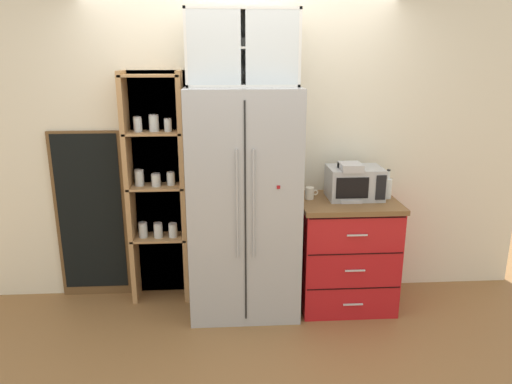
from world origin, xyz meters
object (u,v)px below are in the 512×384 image
object	(u,v)px
bottle_clear	(387,186)
chalkboard_menu	(91,216)
coffee_maker	(349,181)
mug_red	(347,192)
microwave	(354,183)
mug_cream	(310,193)
refrigerator	(244,203)

from	to	relation	value
bottle_clear	chalkboard_menu	size ratio (longest dim) A/B	0.17
coffee_maker	mug_red	world-z (taller)	coffee_maker
microwave	mug_red	distance (m)	0.10
chalkboard_menu	coffee_maker	bearing A→B (deg)	-7.38
mug_cream	chalkboard_menu	bearing A→B (deg)	172.49
refrigerator	bottle_clear	xyz separation A→B (m)	(1.19, 0.04, 0.11)
microwave	coffee_maker	xyz separation A→B (m)	(-0.06, -0.04, 0.03)
mug_red	refrigerator	bearing A→B (deg)	-175.86
mug_cream	chalkboard_menu	distance (m)	1.88
mug_red	coffee_maker	bearing A→B (deg)	-92.78
refrigerator	chalkboard_menu	bearing A→B (deg)	166.78
refrigerator	microwave	distance (m)	0.93
microwave	mug_red	xyz separation A→B (m)	(-0.06, -0.01, -0.08)
coffee_maker	chalkboard_menu	bearing A→B (deg)	172.62
mug_red	bottle_clear	xyz separation A→B (m)	(0.33, -0.02, 0.06)
refrigerator	coffee_maker	bearing A→B (deg)	1.74
coffee_maker	mug_cream	xyz separation A→B (m)	(-0.31, 0.04, -0.11)
coffee_maker	bottle_clear	size ratio (longest dim) A/B	1.27
chalkboard_menu	bottle_clear	bearing A→B (deg)	-5.99
microwave	coffee_maker	bearing A→B (deg)	-143.98
coffee_maker	mug_red	bearing A→B (deg)	87.22
coffee_maker	chalkboard_menu	size ratio (longest dim) A/B	0.21
microwave	mug_cream	bearing A→B (deg)	-179.10
mug_cream	coffee_maker	bearing A→B (deg)	-6.60
coffee_maker	chalkboard_menu	distance (m)	2.21
refrigerator	mug_cream	distance (m)	0.55
chalkboard_menu	microwave	bearing A→B (deg)	-6.12
mug_red	chalkboard_menu	xyz separation A→B (m)	(-2.16, 0.24, -0.24)
mug_red	bottle_clear	world-z (taller)	bottle_clear
mug_cream	mug_red	size ratio (longest dim) A/B	0.97
refrigerator	mug_cream	world-z (taller)	refrigerator
refrigerator	coffee_maker	world-z (taller)	refrigerator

